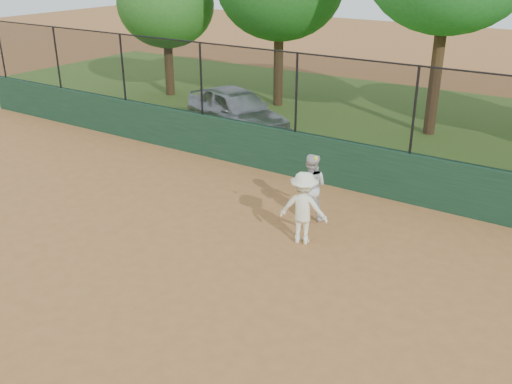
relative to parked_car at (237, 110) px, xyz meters
The scene contains 8 objects.
ground 9.23m from the parked_car, 64.57° to the right, with size 80.00×80.00×0.00m, color #A66735.
back_wall 4.58m from the parked_car, 30.31° to the right, with size 26.00×0.20×1.20m, color #1B3D26.
grass_strip 5.45m from the parked_car, 43.06° to the left, with size 36.00×12.00×0.01m, color #375A1C.
parked_car is the anchor object (origin of this frame).
player_second 6.63m from the parked_car, 41.01° to the right, with size 0.73×0.57×1.50m, color silver.
player_main 7.65m from the parked_car, 44.93° to the right, with size 1.09×0.78×2.02m.
fence_assembly 4.79m from the parked_car, 30.49° to the right, with size 26.00×0.06×2.00m.
tree_0 6.55m from the parked_car, 152.19° to the left, with size 3.88×3.52×5.22m.
Camera 1 is at (6.31, -6.19, 5.51)m, focal length 40.00 mm.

